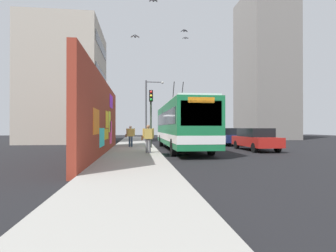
{
  "coord_description": "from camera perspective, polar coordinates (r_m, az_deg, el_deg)",
  "views": [
    {
      "loc": [
        -19.39,
        1.38,
        1.62
      ],
      "look_at": [
        0.61,
        -0.95,
        1.75
      ],
      "focal_mm": 28.65,
      "sensor_mm": 36.0,
      "label": 1
    }
  ],
  "objects": [
    {
      "name": "traffic_light",
      "position": [
        19.81,
        -3.65,
        3.66
      ],
      "size": [
        0.49,
        0.28,
        4.25
      ],
      "color": "#2D382D",
      "rests_on": "sidewalk_slab"
    },
    {
      "name": "pedestrian_at_curb",
      "position": [
        15.69,
        -4.25,
        -2.24
      ],
      "size": [
        0.22,
        0.74,
        1.64
      ],
      "color": "#595960",
      "rests_on": "sidewalk_slab"
    },
    {
      "name": "building_far_right",
      "position": [
        42.07,
        19.87,
        11.63
      ],
      "size": [
        8.48,
        6.32,
        20.68
      ],
      "color": "gray",
      "rests_on": "ground_plane"
    },
    {
      "name": "graffiti_wall",
      "position": [
        16.02,
        -13.7,
        1.65
      ],
      "size": [
        14.98,
        0.32,
        4.36
      ],
      "color": "maroon",
      "rests_on": "ground_plane"
    },
    {
      "name": "flying_pigeons",
      "position": [
        21.11,
        -0.12,
        20.19
      ],
      "size": [
        7.11,
        5.0,
        2.61
      ],
      "color": "slate"
    },
    {
      "name": "street_lamp",
      "position": [
        27.58,
        -4.22,
        4.2
      ],
      "size": [
        0.44,
        1.92,
        6.32
      ],
      "color": "#4C4C51",
      "rests_on": "sidewalk_slab"
    },
    {
      "name": "parked_car_red",
      "position": [
        20.06,
        18.08,
        -2.58
      ],
      "size": [
        4.75,
        1.81,
        1.58
      ],
      "color": "#B21E19",
      "rests_on": "ground_plane"
    },
    {
      "name": "sidewalk_slab",
      "position": [
        19.45,
        -7.29,
        -4.91
      ],
      "size": [
        48.0,
        3.2,
        0.15
      ],
      "primitive_type": "cube",
      "color": "#9E9B93",
      "rests_on": "ground_plane"
    },
    {
      "name": "parked_car_navy",
      "position": [
        25.52,
        12.54,
        -2.11
      ],
      "size": [
        4.63,
        1.75,
        1.58
      ],
      "color": "navy",
      "rests_on": "ground_plane"
    },
    {
      "name": "curbside_puddle",
      "position": [
        15.92,
        0.54,
        -6.19
      ],
      "size": [
        2.15,
        2.15,
        0.0
      ],
      "primitive_type": "cylinder",
      "color": "black",
      "rests_on": "ground_plane"
    },
    {
      "name": "building_far_left",
      "position": [
        32.4,
        -20.73,
        8.15
      ],
      "size": [
        10.03,
        7.62,
        12.8
      ],
      "color": "#B2A899",
      "rests_on": "ground_plane"
    },
    {
      "name": "pedestrian_midblock",
      "position": [
        20.81,
        -7.98,
        -1.8
      ],
      "size": [
        0.22,
        0.73,
        1.62
      ],
      "color": "#2D3F59",
      "rests_on": "sidewalk_slab"
    },
    {
      "name": "parked_car_black",
      "position": [
        31.46,
        8.82,
        -1.78
      ],
      "size": [
        4.57,
        1.88,
        1.58
      ],
      "color": "black",
      "rests_on": "ground_plane"
    },
    {
      "name": "city_bus",
      "position": [
        19.31,
        2.84,
        0.38
      ],
      "size": [
        12.16,
        2.49,
        5.15
      ],
      "color": "#19723F",
      "rests_on": "ground_plane"
    },
    {
      "name": "ground_plane",
      "position": [
        19.51,
        -2.57,
        -5.12
      ],
      "size": [
        80.0,
        80.0,
        0.0
      ],
      "primitive_type": "plane",
      "color": "black"
    }
  ]
}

